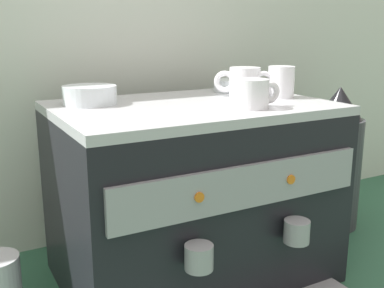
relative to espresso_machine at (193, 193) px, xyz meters
name	(u,v)px	position (x,y,z in m)	size (l,w,h in m)	color
ground_plane	(192,273)	(0.00, 0.00, -0.22)	(4.00, 4.00, 0.00)	#28563D
tiled_backsplash_wall	(135,50)	(0.00, 0.35, 0.33)	(2.80, 0.03, 1.11)	silver
espresso_machine	(193,193)	(0.00, 0.00, 0.00)	(0.64, 0.55, 0.44)	black
ceramic_cup_0	(252,94)	(0.08, -0.12, 0.26)	(0.12, 0.08, 0.06)	white
ceramic_cup_1	(279,82)	(0.24, -0.02, 0.26)	(0.11, 0.07, 0.08)	white
ceramic_cup_2	(243,82)	(0.17, 0.04, 0.26)	(0.10, 0.10, 0.08)	white
ceramic_bowl_0	(233,86)	(0.20, 0.14, 0.24)	(0.11, 0.11, 0.03)	silver
ceramic_bowl_1	(90,96)	(-0.21, 0.11, 0.24)	(0.12, 0.12, 0.04)	silver
coffee_grinder	(335,160)	(0.54, 0.06, -0.01)	(0.16, 0.16, 0.44)	#333338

